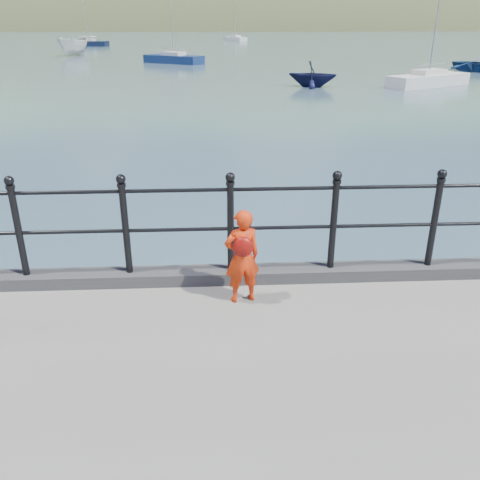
{
  "coord_description": "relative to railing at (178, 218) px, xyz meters",
  "views": [
    {
      "loc": [
        0.41,
        -5.57,
        3.92
      ],
      "look_at": [
        0.71,
        -0.2,
        1.55
      ],
      "focal_mm": 38.0,
      "sensor_mm": 36.0,
      "label": 1
    }
  ],
  "objects": [
    {
      "name": "ground",
      "position": [
        -0.0,
        0.15,
        -1.82
      ],
      "size": [
        600.0,
        600.0,
        0.0
      ],
      "primitive_type": "plane",
      "color": "#2D4251",
      "rests_on": "ground"
    },
    {
      "name": "kerb",
      "position": [
        -0.0,
        -0.0,
        -0.75
      ],
      "size": [
        60.0,
        0.3,
        0.15
      ],
      "primitive_type": "cube",
      "color": "#28282B",
      "rests_on": "quay"
    },
    {
      "name": "railing",
      "position": [
        0.0,
        0.0,
        0.0
      ],
      "size": [
        18.11,
        0.11,
        1.2
      ],
      "color": "black",
      "rests_on": "kerb"
    },
    {
      "name": "far_shore",
      "position": [
        38.34,
        239.56,
        -24.39
      ],
      "size": [
        830.0,
        200.0,
        156.0
      ],
      "color": "#333A21",
      "rests_on": "ground"
    },
    {
      "name": "child",
      "position": [
        0.71,
        -0.48,
        -0.28
      ],
      "size": [
        0.44,
        0.36,
        1.08
      ],
      "rotation": [
        0.0,
        0.0,
        3.38
      ],
      "color": "red",
      "rests_on": "quay"
    },
    {
      "name": "launch_white",
      "position": [
        -14.46,
        54.2,
        -0.84
      ],
      "size": [
        3.28,
        5.43,
        1.97
      ],
      "primitive_type": "imported",
      "rotation": [
        0.0,
        0.0,
        -0.29
      ],
      "color": "silver",
      "rests_on": "ground"
    },
    {
      "name": "launch_navy",
      "position": [
        6.52,
        26.31,
        -1.07
      ],
      "size": [
        3.49,
        3.24,
        1.51
      ],
      "primitive_type": "imported",
      "rotation": [
        0.0,
        0.0,
        1.25
      ],
      "color": "black",
      "rests_on": "ground"
    },
    {
      "name": "sailboat_port",
      "position": [
        -2.99,
        43.98,
        -1.48
      ],
      "size": [
        5.74,
        4.75,
        8.33
      ],
      "rotation": [
        0.0,
        0.0,
        -0.6
      ],
      "color": "#12244E",
      "rests_on": "ground"
    },
    {
      "name": "sailboat_left",
      "position": [
        -17.36,
        74.4,
        -1.49
      ],
      "size": [
        6.1,
        2.98,
        8.34
      ],
      "rotation": [
        0.0,
        0.0,
        -0.21
      ],
      "color": "black",
      "rests_on": "ground"
    },
    {
      "name": "sailboat_near",
      "position": [
        13.67,
        26.26,
        -1.48
      ],
      "size": [
        5.86,
        4.2,
        8.04
      ],
      "rotation": [
        0.0,
        0.0,
        0.5
      ],
      "color": "beige",
      "rests_on": "ground"
    },
    {
      "name": "sailboat_deep",
      "position": [
        4.76,
        89.85,
        -1.48
      ],
      "size": [
        3.98,
        5.28,
        7.84
      ],
      "rotation": [
        0.0,
        0.0,
        -1.04
      ],
      "color": "beige",
      "rests_on": "ground"
    }
  ]
}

